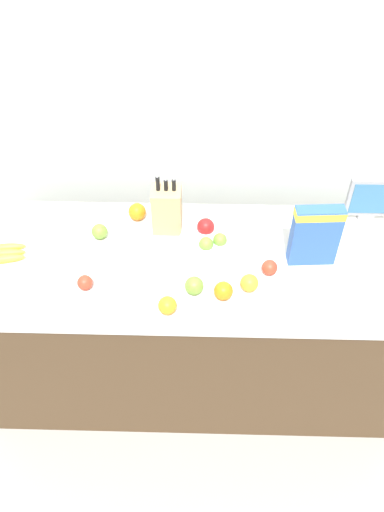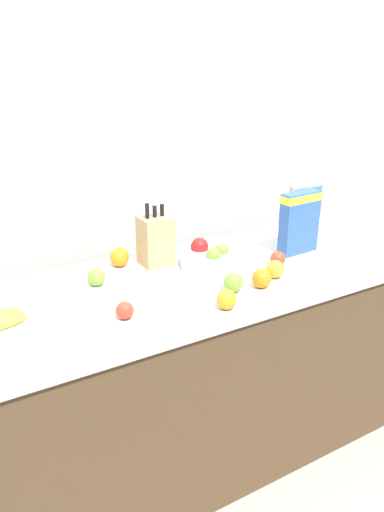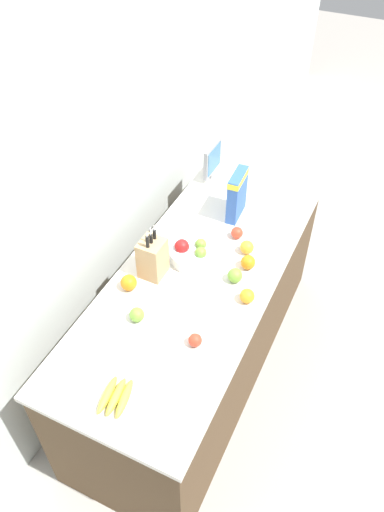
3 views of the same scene
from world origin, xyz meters
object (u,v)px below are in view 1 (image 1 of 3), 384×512
at_px(orange_front_right, 137,212).
at_px(orange_front_left, 223,291).
at_px(knife_block, 167,209).
at_px(cereal_box, 316,233).
at_px(apple_near_bananas, 270,268).
at_px(apple_front, 100,232).
at_px(orange_back_center, 249,283).
at_px(fruit_bowl, 210,243).
at_px(apple_rightmost, 195,286).
at_px(banana_bunch, 4,253).
at_px(apple_by_knife_block, 85,283).
at_px(small_monitor, 371,199).
at_px(orange_near_bowl, 167,305).

distance_m(orange_front_right, orange_front_left, 0.63).
height_order(knife_block, cereal_box, knife_block).
height_order(apple_near_bananas, apple_front, apple_front).
relative_size(orange_front_left, orange_back_center, 1.04).
relative_size(knife_block, fruit_bowl, 1.13).
xyz_separation_m(knife_block, apple_rightmost, (0.14, -0.40, -0.07)).
bearing_deg(apple_near_bananas, knife_block, 147.54).
distance_m(apple_front, apple_rightmost, 0.55).
distance_m(banana_bunch, orange_front_right, 0.63).
bearing_deg(apple_near_bananas, apple_by_knife_block, -172.23).
xyz_separation_m(fruit_bowl, apple_near_bananas, (0.25, -0.14, -0.00)).
relative_size(small_monitor, banana_bunch, 1.11).
bearing_deg(knife_block, orange_near_bowl, -86.55).
distance_m(cereal_box, orange_back_center, 0.35).
distance_m(apple_front, orange_front_right, 0.21).
distance_m(cereal_box, fruit_bowl, 0.46).
bearing_deg(apple_near_bananas, apple_front, 164.67).
distance_m(knife_block, orange_back_center, 0.53).
height_order(knife_block, apple_near_bananas, knife_block).
relative_size(fruit_bowl, orange_front_left, 3.52).
bearing_deg(apple_rightmost, orange_front_right, 121.71).
relative_size(apple_front, orange_back_center, 0.96).
relative_size(cereal_box, apple_rightmost, 3.71).
relative_size(knife_block, orange_near_bowl, 4.15).
relative_size(fruit_bowl, orange_front_right, 3.29).
xyz_separation_m(small_monitor, orange_back_center, (-0.58, -0.47, -0.08)).
distance_m(banana_bunch, orange_near_bowl, 0.80).
xyz_separation_m(apple_rightmost, orange_back_center, (0.22, 0.02, -0.00)).
bearing_deg(small_monitor, cereal_box, -136.61).
relative_size(cereal_box, orange_front_right, 3.45).
xyz_separation_m(cereal_box, apple_front, (-0.94, 0.13, -0.12)).
height_order(fruit_bowl, banana_bunch, fruit_bowl).
relative_size(apple_front, apple_rightmost, 0.93).
bearing_deg(fruit_bowl, apple_near_bananas, -29.80).
bearing_deg(cereal_box, banana_bunch, 176.57).
height_order(apple_rightmost, orange_back_center, apple_rightmost).
distance_m(fruit_bowl, apple_near_bananas, 0.29).
xyz_separation_m(apple_by_knife_block, orange_front_right, (0.17, 0.45, 0.01)).
relative_size(cereal_box, fruit_bowl, 1.05).
bearing_deg(orange_near_bowl, cereal_box, 26.77).
height_order(cereal_box, orange_front_right, cereal_box).
height_order(banana_bunch, apple_near_bananas, apple_near_bananas).
xyz_separation_m(apple_front, orange_back_center, (0.67, -0.30, 0.00)).
bearing_deg(fruit_bowl, knife_block, 144.37).
bearing_deg(orange_front_left, knife_block, 120.47).
xyz_separation_m(banana_bunch, orange_back_center, (1.07, -0.17, 0.02)).
xyz_separation_m(fruit_bowl, apple_front, (-0.51, 0.06, -0.00)).
bearing_deg(small_monitor, apple_rightmost, -148.73).
xyz_separation_m(cereal_box, apple_by_knife_block, (-0.96, -0.19, -0.13)).
bearing_deg(apple_front, orange_back_center, -24.40).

